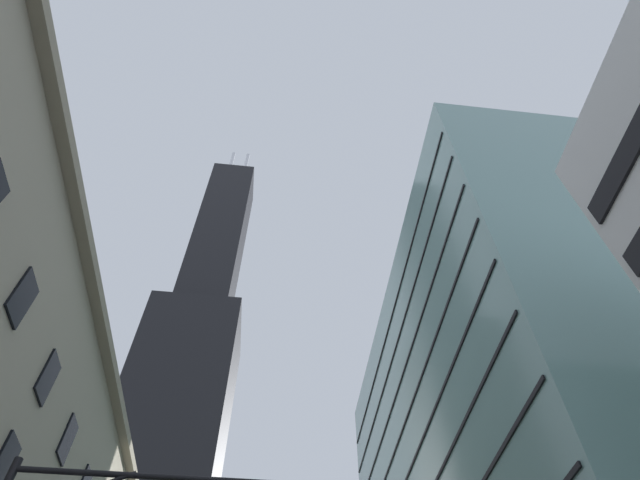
# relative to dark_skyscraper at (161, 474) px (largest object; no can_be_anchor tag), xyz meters

# --- Properties ---
(dark_skyscraper) EXTENTS (28.19, 28.19, 169.62)m
(dark_skyscraper) POSITION_rel_dark_skyscraper_xyz_m (0.00, 0.00, 0.00)
(dark_skyscraper) COLOR black
(dark_skyscraper) RESTS_ON ground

